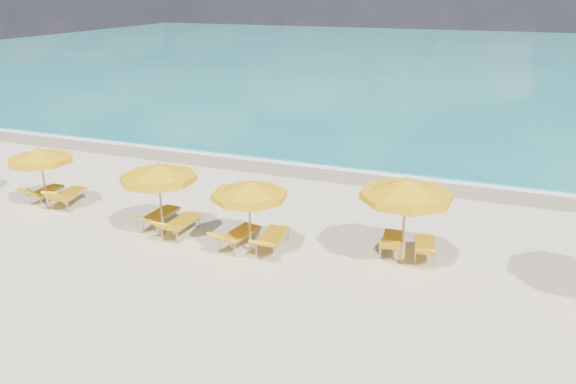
% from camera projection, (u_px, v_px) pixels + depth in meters
% --- Properties ---
extents(ground_plane, '(120.00, 120.00, 0.00)m').
position_uv_depth(ground_plane, '(269.00, 248.00, 15.96)').
color(ground_plane, beige).
extents(ocean, '(120.00, 80.00, 0.30)m').
position_uv_depth(ocean, '(451.00, 58.00, 57.96)').
color(ocean, '#157678').
rests_on(ocean, ground).
extents(wet_sand_band, '(120.00, 2.60, 0.01)m').
position_uv_depth(wet_sand_band, '(341.00, 173.00, 22.43)').
color(wet_sand_band, tan).
rests_on(wet_sand_band, ground).
extents(foam_line, '(120.00, 1.20, 0.03)m').
position_uv_depth(foam_line, '(347.00, 167.00, 23.13)').
color(foam_line, white).
rests_on(foam_line, ground).
extents(whitecap_near, '(14.00, 0.36, 0.05)m').
position_uv_depth(whitecap_near, '(288.00, 114.00, 32.87)').
color(whitecap_near, white).
rests_on(whitecap_near, ground).
extents(whitecap_far, '(18.00, 0.30, 0.05)m').
position_uv_depth(whitecap_far, '(543.00, 108.00, 34.24)').
color(whitecap_far, white).
rests_on(whitecap_far, ground).
extents(umbrella_1, '(2.66, 2.66, 2.11)m').
position_uv_depth(umbrella_1, '(40.00, 156.00, 18.36)').
color(umbrella_1, tan).
rests_on(umbrella_1, ground).
extents(umbrella_2, '(2.96, 2.96, 2.27)m').
position_uv_depth(umbrella_2, '(158.00, 173.00, 16.20)').
color(umbrella_2, tan).
rests_on(umbrella_2, ground).
extents(umbrella_3, '(2.52, 2.52, 2.12)m').
position_uv_depth(umbrella_3, '(249.00, 191.00, 15.19)').
color(umbrella_3, tan).
rests_on(umbrella_3, ground).
extents(umbrella_4, '(3.05, 3.05, 2.46)m').
position_uv_depth(umbrella_4, '(406.00, 190.00, 14.41)').
color(umbrella_4, tan).
rests_on(umbrella_4, ground).
extents(lounger_1_left, '(0.55, 1.59, 0.73)m').
position_uv_depth(lounger_1_left, '(46.00, 194.00, 19.54)').
color(lounger_1_left, '#A5A8AD').
rests_on(lounger_1_left, ground).
extents(lounger_1_right, '(0.93, 1.87, 0.86)m').
position_uv_depth(lounger_1_right, '(69.00, 199.00, 19.06)').
color(lounger_1_right, '#A5A8AD').
rests_on(lounger_1_right, ground).
extents(lounger_2_left, '(0.65, 1.82, 0.68)m').
position_uv_depth(lounger_2_left, '(160.00, 219.00, 17.46)').
color(lounger_2_left, '#A5A8AD').
rests_on(lounger_2_left, ground).
extents(lounger_2_right, '(0.67, 1.79, 0.80)m').
position_uv_depth(lounger_2_right, '(180.00, 227.00, 16.81)').
color(lounger_2_right, '#A5A8AD').
rests_on(lounger_2_right, ground).
extents(lounger_3_left, '(0.91, 1.88, 0.78)m').
position_uv_depth(lounger_3_left, '(239.00, 239.00, 16.06)').
color(lounger_3_left, '#A5A8AD').
rests_on(lounger_3_left, ground).
extents(lounger_3_right, '(0.76, 1.91, 0.76)m').
position_uv_depth(lounger_3_right, '(272.00, 242.00, 15.84)').
color(lounger_3_right, '#A5A8AD').
rests_on(lounger_3_right, ground).
extents(lounger_4_left, '(0.73, 1.74, 0.81)m').
position_uv_depth(lounger_4_left, '(392.00, 245.00, 15.66)').
color(lounger_4_left, '#A5A8AD').
rests_on(lounger_4_left, ground).
extents(lounger_4_right, '(0.77, 1.71, 0.71)m').
position_uv_depth(lounger_4_right, '(424.00, 250.00, 15.41)').
color(lounger_4_right, '#A5A8AD').
rests_on(lounger_4_right, ground).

